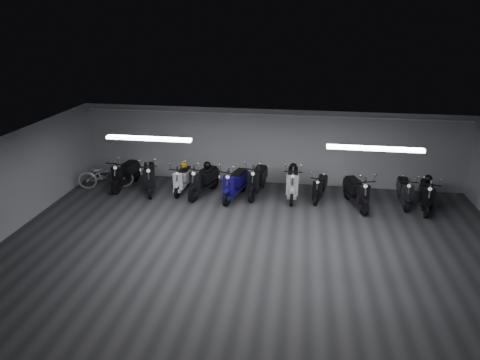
# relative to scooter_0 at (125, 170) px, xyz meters

# --- Properties ---
(floor) EXTENTS (14.00, 10.00, 0.01)m
(floor) POSITION_rel_scooter_0_xyz_m (5.10, -3.70, -0.71)
(floor) COLOR #313134
(floor) RESTS_ON ground
(ceiling) EXTENTS (14.00, 10.00, 0.01)m
(ceiling) POSITION_rel_scooter_0_xyz_m (5.10, -3.70, 2.10)
(ceiling) COLOR gray
(ceiling) RESTS_ON ground
(back_wall) EXTENTS (14.00, 0.01, 2.80)m
(back_wall) POSITION_rel_scooter_0_xyz_m (5.10, 1.31, 0.69)
(back_wall) COLOR #A4A4A7
(back_wall) RESTS_ON ground
(front_wall) EXTENTS (14.00, 0.01, 2.80)m
(front_wall) POSITION_rel_scooter_0_xyz_m (5.10, -8.70, 0.69)
(front_wall) COLOR #A4A4A7
(front_wall) RESTS_ON ground
(left_wall) EXTENTS (0.01, 10.00, 2.80)m
(left_wall) POSITION_rel_scooter_0_xyz_m (-1.91, -3.70, 0.69)
(left_wall) COLOR #A4A4A7
(left_wall) RESTS_ON ground
(fluor_strip_left) EXTENTS (2.40, 0.18, 0.08)m
(fluor_strip_left) POSITION_rel_scooter_0_xyz_m (2.10, -2.70, 2.03)
(fluor_strip_left) COLOR white
(fluor_strip_left) RESTS_ON ceiling
(fluor_strip_right) EXTENTS (2.40, 0.18, 0.08)m
(fluor_strip_right) POSITION_rel_scooter_0_xyz_m (8.10, -2.70, 2.03)
(fluor_strip_right) COLOR white
(fluor_strip_right) RESTS_ON ceiling
(conduit) EXTENTS (13.60, 0.05, 0.05)m
(conduit) POSITION_rel_scooter_0_xyz_m (5.10, 1.22, 1.91)
(conduit) COLOR white
(conduit) RESTS_ON back_wall
(scooter_0) EXTENTS (0.92, 1.97, 1.41)m
(scooter_0) POSITION_rel_scooter_0_xyz_m (0.00, 0.00, 0.00)
(scooter_0) COLOR black
(scooter_0) RESTS_ON floor
(scooter_1) EXTENTS (1.28, 2.06, 1.45)m
(scooter_1) POSITION_rel_scooter_0_xyz_m (1.00, -0.19, 0.02)
(scooter_1) COLOR black
(scooter_1) RESTS_ON floor
(scooter_2) EXTENTS (0.65, 1.74, 1.27)m
(scooter_2) POSITION_rel_scooter_0_xyz_m (2.15, -0.02, -0.07)
(scooter_2) COLOR white
(scooter_2) RESTS_ON floor
(scooter_3) EXTENTS (1.28, 2.08, 1.47)m
(scooter_3) POSITION_rel_scooter_0_xyz_m (2.97, -0.23, 0.03)
(scooter_3) COLOR black
(scooter_3) RESTS_ON floor
(scooter_4) EXTENTS (1.16, 2.05, 1.45)m
(scooter_4) POSITION_rel_scooter_0_xyz_m (4.11, -0.33, 0.02)
(scooter_4) COLOR navy
(scooter_4) RESTS_ON floor
(scooter_5) EXTENTS (0.96, 2.04, 1.46)m
(scooter_5) POSITION_rel_scooter_0_xyz_m (4.82, 0.09, 0.02)
(scooter_5) COLOR black
(scooter_5) RESTS_ON floor
(scooter_6) EXTENTS (0.68, 1.99, 1.48)m
(scooter_6) POSITION_rel_scooter_0_xyz_m (6.04, 0.05, 0.03)
(scooter_6) COLOR silver
(scooter_6) RESTS_ON floor
(scooter_7) EXTENTS (0.89, 1.67, 1.18)m
(scooter_7) POSITION_rel_scooter_0_xyz_m (6.97, 0.02, -0.12)
(scooter_7) COLOR black
(scooter_7) RESTS_ON floor
(scooter_8) EXTENTS (1.18, 1.99, 1.40)m
(scooter_8) POSITION_rel_scooter_0_xyz_m (8.14, -0.39, -0.00)
(scooter_8) COLOR black
(scooter_8) RESTS_ON floor
(scooter_9) EXTENTS (0.64, 1.73, 1.27)m
(scooter_9) POSITION_rel_scooter_0_xyz_m (9.73, 0.04, -0.07)
(scooter_9) COLOR black
(scooter_9) RESTS_ON floor
(bicycle) EXTENTS (2.06, 1.23, 1.26)m
(bicycle) POSITION_rel_scooter_0_xyz_m (-0.70, -0.13, -0.08)
(bicycle) COLOR silver
(bicycle) RESTS_ON floor
(scooter_10) EXTENTS (0.94, 1.93, 1.37)m
(scooter_10) POSITION_rel_scooter_0_xyz_m (10.34, -0.26, -0.02)
(scooter_10) COLOR black
(scooter_10) RESTS_ON floor
(helmet_0) EXTENTS (0.27, 0.27, 0.27)m
(helmet_0) POSITION_rel_scooter_0_xyz_m (10.38, -0.01, 0.28)
(helmet_0) COLOR black
(helmet_0) RESTS_ON scooter_10
(helmet_1) EXTENTS (0.26, 0.26, 0.26)m
(helmet_1) POSITION_rel_scooter_0_xyz_m (2.16, 0.21, 0.21)
(helmet_1) COLOR #BD860B
(helmet_1) RESTS_ON scooter_2
(helmet_2) EXTENTS (0.26, 0.26, 0.26)m
(helmet_2) POSITION_rel_scooter_0_xyz_m (6.04, 0.32, 0.34)
(helmet_2) COLOR black
(helmet_2) RESTS_ON scooter_6
(helmet_3) EXTENTS (0.26, 0.26, 0.26)m
(helmet_3) POSITION_rel_scooter_0_xyz_m (3.06, 0.03, 0.33)
(helmet_3) COLOR black
(helmet_3) RESTS_ON scooter_3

